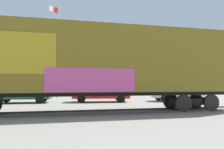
{
  "coord_description": "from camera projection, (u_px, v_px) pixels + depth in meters",
  "views": [
    {
      "loc": [
        0.46,
        -11.67,
        1.45
      ],
      "look_at": [
        2.5,
        0.55,
        2.0
      ],
      "focal_mm": 36.3,
      "sensor_mm": 36.0,
      "label": 1
    }
  ],
  "objects": [
    {
      "name": "parked_car_green",
      "position": [
        22.0,
        93.0,
        17.92
      ],
      "size": [
        4.42,
        2.14,
        1.6
      ],
      "color": "#1E5933",
      "rests_on": "ground_plane"
    },
    {
      "name": "hillside",
      "position": [
        73.0,
        76.0,
        72.21
      ],
      "size": [
        142.59,
        28.31,
        12.74
      ],
      "color": "gray",
      "rests_on": "ground_plane"
    },
    {
      "name": "ground_plane",
      "position": [
        65.0,
        113.0,
        11.36
      ],
      "size": [
        260.0,
        260.0,
        0.0
      ],
      "primitive_type": "plane",
      "color": "gray"
    },
    {
      "name": "flagpole",
      "position": [
        57.0,
        43.0,
        24.57
      ],
      "size": [
        0.99,
        0.88,
        10.12
      ],
      "color": "silver",
      "rests_on": "ground_plane"
    },
    {
      "name": "freight_car",
      "position": [
        92.0,
        61.0,
        11.69
      ],
      "size": [
        16.29,
        3.86,
        4.6
      ],
      "color": "olive",
      "rests_on": "ground_plane"
    },
    {
      "name": "parked_car_red",
      "position": [
        100.0,
        92.0,
        18.9
      ],
      "size": [
        4.79,
        2.22,
        1.63
      ],
      "color": "#B21E1E",
      "rests_on": "ground_plane"
    },
    {
      "name": "parked_car_white",
      "position": [
        177.0,
        92.0,
        19.88
      ],
      "size": [
        4.36,
        2.23,
        1.53
      ],
      "color": "silver",
      "rests_on": "ground_plane"
    },
    {
      "name": "track",
      "position": [
        152.0,
        110.0,
        12.36
      ],
      "size": [
        59.96,
        5.99,
        0.08
      ],
      "color": "#4C4742",
      "rests_on": "ground_plane"
    }
  ]
}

